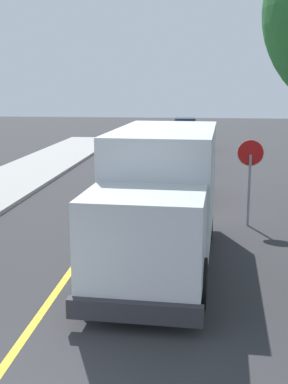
# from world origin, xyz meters

# --- Properties ---
(centre_line_yellow) EXTENTS (0.16, 56.00, 0.01)m
(centre_line_yellow) POSITION_xyz_m (0.00, 10.00, 0.00)
(centre_line_yellow) COLOR gold
(centre_line_yellow) RESTS_ON ground
(box_truck) EXTENTS (2.72, 7.28, 3.20)m
(box_truck) POSITION_xyz_m (2.04, 6.63, 1.77)
(box_truck) COLOR silver
(box_truck) RESTS_ON ground
(parked_car_near) EXTENTS (1.85, 4.42, 1.67)m
(parked_car_near) POSITION_xyz_m (2.10, 13.68, 0.79)
(parked_car_near) COLOR maroon
(parked_car_near) RESTS_ON ground
(parked_car_mid) EXTENTS (2.00, 4.48, 1.67)m
(parked_car_mid) POSITION_xyz_m (1.84, 20.66, 0.79)
(parked_car_mid) COLOR silver
(parked_car_mid) RESTS_ON ground
(parked_car_far) EXTENTS (1.96, 4.46, 1.67)m
(parked_car_far) POSITION_xyz_m (2.26, 28.12, 0.79)
(parked_car_far) COLOR black
(parked_car_far) RESTS_ON ground
(parked_car_furthest) EXTENTS (1.98, 4.47, 1.67)m
(parked_car_furthest) POSITION_xyz_m (1.67, 34.57, 0.79)
(parked_car_furthest) COLOR #B7B7BC
(parked_car_furthest) RESTS_ON ground
(stop_sign) EXTENTS (0.80, 0.10, 2.65)m
(stop_sign) POSITION_xyz_m (4.44, 10.11, 1.86)
(stop_sign) COLOR gray
(stop_sign) RESTS_ON ground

